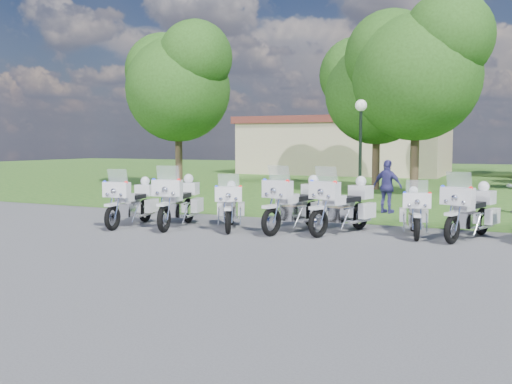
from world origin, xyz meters
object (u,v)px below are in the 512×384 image
at_px(motorcycle_0, 132,201).
at_px(motorcycle_2, 230,205).
at_px(motorcycle_4, 343,205).
at_px(motorcycle_5, 415,211).
at_px(motorcycle_6, 471,210).
at_px(bystander_c, 387,187).
at_px(motorcycle_3, 296,203).
at_px(lamp_post, 361,124).
at_px(motorcycle_1, 179,201).

bearing_deg(motorcycle_0, motorcycle_2, -173.62).
bearing_deg(motorcycle_4, motorcycle_0, 29.99).
height_order(motorcycle_5, motorcycle_6, motorcycle_6).
bearing_deg(motorcycle_2, bystander_c, -146.11).
distance_m(motorcycle_3, bystander_c, 4.84).
distance_m(motorcycle_6, lamp_post, 8.58).
height_order(motorcycle_0, motorcycle_1, motorcycle_1).
xyz_separation_m(motorcycle_4, lamp_post, (-1.54, 7.34, 2.23)).
bearing_deg(bystander_c, motorcycle_1, 67.26).
distance_m(motorcycle_5, lamp_post, 8.05).
distance_m(motorcycle_1, bystander_c, 6.93).
relative_size(motorcycle_1, motorcycle_4, 1.01).
relative_size(motorcycle_5, bystander_c, 1.21).
distance_m(motorcycle_3, motorcycle_6, 4.20).
bearing_deg(motorcycle_6, motorcycle_5, 20.12).
height_order(motorcycle_0, bystander_c, bystander_c).
relative_size(motorcycle_2, lamp_post, 0.53).
height_order(motorcycle_0, motorcycle_4, motorcycle_4).
bearing_deg(motorcycle_5, motorcycle_3, -1.09).
bearing_deg(motorcycle_3, motorcycle_0, 25.85).
bearing_deg(motorcycle_0, lamp_post, -122.19).
bearing_deg(motorcycle_5, motorcycle_4, -1.30).
xyz_separation_m(motorcycle_1, bystander_c, (4.47, 5.29, 0.15)).
bearing_deg(motorcycle_5, motorcycle_0, -0.80).
bearing_deg(motorcycle_5, motorcycle_6, 169.40).
bearing_deg(motorcycle_2, motorcycle_5, 167.00).
xyz_separation_m(motorcycle_1, lamp_post, (2.79, 8.22, 2.24)).
xyz_separation_m(motorcycle_5, motorcycle_6, (1.28, 0.06, 0.09)).
bearing_deg(motorcycle_1, motorcycle_5, 179.63).
bearing_deg(motorcycle_0, motorcycle_3, -174.34).
xyz_separation_m(motorcycle_2, bystander_c, (3.05, 5.01, 0.23)).
distance_m(motorcycle_0, lamp_post, 9.76).
xyz_separation_m(motorcycle_1, motorcycle_3, (3.15, 0.63, 0.01)).
relative_size(motorcycle_2, motorcycle_4, 0.84).
distance_m(motorcycle_6, bystander_c, 4.90).
bearing_deg(lamp_post, motorcycle_1, -108.73).
xyz_separation_m(motorcycle_0, motorcycle_1, (1.28, 0.35, 0.04)).
height_order(motorcycle_1, motorcycle_5, motorcycle_1).
height_order(motorcycle_0, lamp_post, lamp_post).
height_order(motorcycle_3, motorcycle_5, motorcycle_3).
height_order(motorcycle_0, motorcycle_3, motorcycle_3).
height_order(motorcycle_1, bystander_c, bystander_c).
relative_size(motorcycle_5, lamp_post, 0.53).
xyz_separation_m(motorcycle_0, motorcycle_3, (4.44, 0.98, 0.06)).
xyz_separation_m(motorcycle_0, motorcycle_5, (7.30, 1.59, -0.07)).
relative_size(motorcycle_4, lamp_post, 0.63).
xyz_separation_m(motorcycle_1, motorcycle_5, (6.02, 1.23, -0.12)).
distance_m(motorcycle_1, motorcycle_3, 3.21).
xyz_separation_m(motorcycle_3, motorcycle_4, (1.17, 0.26, -0.01)).
bearing_deg(bystander_c, motorcycle_5, 128.41).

